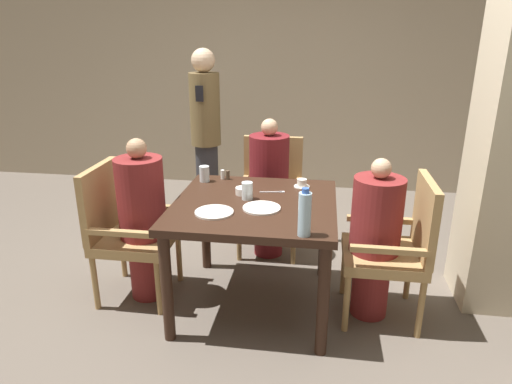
{
  "coord_description": "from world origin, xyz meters",
  "views": [
    {
      "loc": [
        0.41,
        -2.73,
        1.81
      ],
      "look_at": [
        0.0,
        0.05,
        0.81
      ],
      "focal_mm": 32.0,
      "sensor_mm": 36.0,
      "label": 1
    }
  ],
  "objects_px": {
    "diner_in_right_chair": "(375,238)",
    "water_bottle": "(305,214)",
    "diner_in_far_chair": "(269,187)",
    "glass_tall_near": "(204,174)",
    "chair_far_side": "(271,190)",
    "bowl_small": "(243,191)",
    "diner_in_left_chair": "(143,219)",
    "plate_main_left": "(214,212)",
    "chair_left_side": "(124,227)",
    "chair_right_side": "(397,244)",
    "standing_host": "(206,133)",
    "glass_tall_mid": "(247,191)",
    "teacup_with_saucer": "(302,184)",
    "plate_main_right": "(262,208)"
  },
  "relations": [
    {
      "from": "diner_in_right_chair",
      "to": "water_bottle",
      "type": "bearing_deg",
      "value": -133.18
    },
    {
      "from": "diner_in_far_chair",
      "to": "glass_tall_near",
      "type": "relative_size",
      "value": 10.0
    },
    {
      "from": "chair_far_side",
      "to": "bowl_small",
      "type": "relative_size",
      "value": 9.39
    },
    {
      "from": "diner_in_left_chair",
      "to": "plate_main_left",
      "type": "relative_size",
      "value": 4.87
    },
    {
      "from": "chair_left_side",
      "to": "chair_right_side",
      "type": "xyz_separation_m",
      "value": [
        1.84,
        0.0,
        0.0
      ]
    },
    {
      "from": "standing_host",
      "to": "glass_tall_mid",
      "type": "bearing_deg",
      "value": -65.43
    },
    {
      "from": "chair_left_side",
      "to": "chair_right_side",
      "type": "relative_size",
      "value": 1.0
    },
    {
      "from": "chair_left_side",
      "to": "glass_tall_mid",
      "type": "bearing_deg",
      "value": 2.96
    },
    {
      "from": "chair_far_side",
      "to": "chair_right_side",
      "type": "distance_m",
      "value": 1.3
    },
    {
      "from": "glass_tall_near",
      "to": "diner_in_left_chair",
      "type": "bearing_deg",
      "value": -133.24
    },
    {
      "from": "chair_left_side",
      "to": "water_bottle",
      "type": "height_order",
      "value": "water_bottle"
    },
    {
      "from": "chair_far_side",
      "to": "standing_host",
      "type": "relative_size",
      "value": 0.57
    },
    {
      "from": "diner_in_right_chair",
      "to": "plate_main_left",
      "type": "height_order",
      "value": "diner_in_right_chair"
    },
    {
      "from": "teacup_with_saucer",
      "to": "water_bottle",
      "type": "height_order",
      "value": "water_bottle"
    },
    {
      "from": "diner_in_left_chair",
      "to": "glass_tall_near",
      "type": "xyz_separation_m",
      "value": [
        0.35,
        0.37,
        0.22
      ]
    },
    {
      "from": "chair_left_side",
      "to": "glass_tall_mid",
      "type": "xyz_separation_m",
      "value": [
        0.86,
        0.04,
        0.29
      ]
    },
    {
      "from": "water_bottle",
      "to": "glass_tall_near",
      "type": "xyz_separation_m",
      "value": [
        -0.77,
        0.83,
        -0.07
      ]
    },
    {
      "from": "diner_in_right_chair",
      "to": "plate_main_right",
      "type": "height_order",
      "value": "diner_in_right_chair"
    },
    {
      "from": "diner_in_left_chair",
      "to": "chair_far_side",
      "type": "distance_m",
      "value": 1.21
    },
    {
      "from": "teacup_with_saucer",
      "to": "glass_tall_near",
      "type": "bearing_deg",
      "value": 177.97
    },
    {
      "from": "diner_in_left_chair",
      "to": "diner_in_far_chair",
      "type": "distance_m",
      "value": 1.1
    },
    {
      "from": "glass_tall_mid",
      "to": "chair_right_side",
      "type": "bearing_deg",
      "value": -2.61
    },
    {
      "from": "plate_main_left",
      "to": "chair_far_side",
      "type": "bearing_deg",
      "value": 79.29
    },
    {
      "from": "chair_right_side",
      "to": "bowl_small",
      "type": "height_order",
      "value": "chair_right_side"
    },
    {
      "from": "teacup_with_saucer",
      "to": "glass_tall_near",
      "type": "xyz_separation_m",
      "value": [
        -0.72,
        0.03,
        0.03
      ]
    },
    {
      "from": "diner_in_left_chair",
      "to": "diner_in_far_chair",
      "type": "height_order",
      "value": "diner_in_far_chair"
    },
    {
      "from": "diner_in_left_chair",
      "to": "plate_main_right",
      "type": "distance_m",
      "value": 0.86
    },
    {
      "from": "chair_right_side",
      "to": "teacup_with_saucer",
      "type": "relative_size",
      "value": 8.47
    },
    {
      "from": "plate_main_left",
      "to": "glass_tall_mid",
      "type": "relative_size",
      "value": 2.04
    },
    {
      "from": "glass_tall_mid",
      "to": "bowl_small",
      "type": "bearing_deg",
      "value": 116.44
    },
    {
      "from": "plate_main_right",
      "to": "diner_in_right_chair",
      "type": "bearing_deg",
      "value": 9.08
    },
    {
      "from": "chair_far_side",
      "to": "teacup_with_saucer",
      "type": "relative_size",
      "value": 8.47
    },
    {
      "from": "standing_host",
      "to": "plate_main_right",
      "type": "distance_m",
      "value": 1.7
    },
    {
      "from": "standing_host",
      "to": "glass_tall_near",
      "type": "distance_m",
      "value": 1.08
    },
    {
      "from": "diner_in_left_chair",
      "to": "glass_tall_mid",
      "type": "relative_size",
      "value": 9.94
    },
    {
      "from": "diner_in_far_chair",
      "to": "plate_main_left",
      "type": "distance_m",
      "value": 1.04
    },
    {
      "from": "plate_main_right",
      "to": "glass_tall_near",
      "type": "distance_m",
      "value": 0.69
    },
    {
      "from": "diner_in_right_chair",
      "to": "bowl_small",
      "type": "relative_size",
      "value": 10.64
    },
    {
      "from": "water_bottle",
      "to": "diner_in_far_chair",
      "type": "bearing_deg",
      "value": 105.28
    },
    {
      "from": "standing_host",
      "to": "water_bottle",
      "type": "height_order",
      "value": "standing_host"
    },
    {
      "from": "chair_right_side",
      "to": "teacup_with_saucer",
      "type": "xyz_separation_m",
      "value": [
        -0.63,
        0.34,
        0.26
      ]
    },
    {
      "from": "teacup_with_saucer",
      "to": "bowl_small",
      "type": "bearing_deg",
      "value": -151.68
    },
    {
      "from": "chair_far_side",
      "to": "standing_host",
      "type": "distance_m",
      "value": 0.92
    },
    {
      "from": "water_bottle",
      "to": "standing_host",
      "type": "bearing_deg",
      "value": 118.55
    },
    {
      "from": "teacup_with_saucer",
      "to": "bowl_small",
      "type": "xyz_separation_m",
      "value": [
        -0.39,
        -0.21,
        -0.0
      ]
    },
    {
      "from": "chair_left_side",
      "to": "chair_far_side",
      "type": "bearing_deg",
      "value": 45.02
    },
    {
      "from": "plate_main_left",
      "to": "chair_right_side",
      "type": "bearing_deg",
      "value": 11.19
    },
    {
      "from": "standing_host",
      "to": "glass_tall_mid",
      "type": "distance_m",
      "value": 1.51
    },
    {
      "from": "chair_left_side",
      "to": "glass_tall_mid",
      "type": "distance_m",
      "value": 0.91
    },
    {
      "from": "diner_in_left_chair",
      "to": "diner_in_far_chair",
      "type": "xyz_separation_m",
      "value": [
        0.78,
        0.78,
        0.0
      ]
    }
  ]
}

